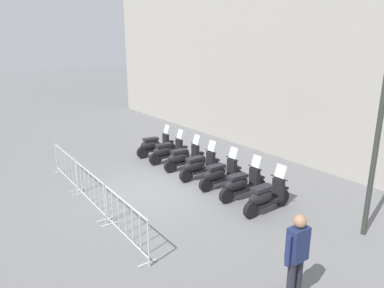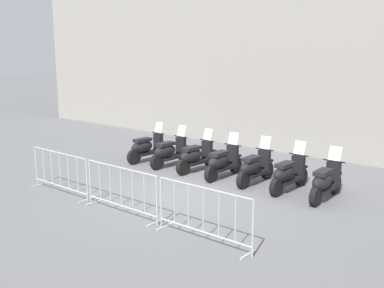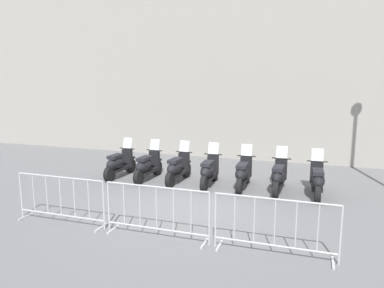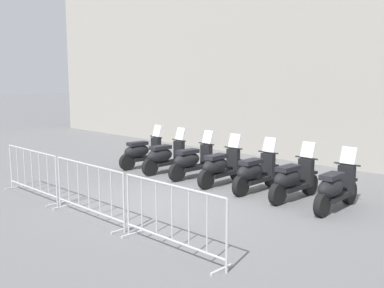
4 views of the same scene
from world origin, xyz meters
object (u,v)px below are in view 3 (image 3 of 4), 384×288
at_px(motorcycle_1, 147,166).
at_px(motorcycle_5, 279,177).
at_px(motorcycle_4, 243,174).
at_px(motorcycle_2, 178,168).
at_px(barrier_segment_1, 156,212).
at_px(barrier_segment_0, 61,200).
at_px(motorcycle_3, 209,171).
at_px(barrier_segment_2, 275,227).
at_px(motorcycle_0, 119,164).
at_px(motorcycle_6, 317,181).

height_order(motorcycle_1, motorcycle_5, same).
bearing_deg(motorcycle_4, motorcycle_2, -179.95).
xyz_separation_m(motorcycle_5, barrier_segment_1, (-2.05, -3.82, 0.07)).
relative_size(motorcycle_1, barrier_segment_0, 0.78).
height_order(motorcycle_1, motorcycle_3, same).
relative_size(motorcycle_3, motorcycle_5, 1.00).
height_order(barrier_segment_0, barrier_segment_2, same).
relative_size(motorcycle_0, motorcycle_4, 1.00).
height_order(motorcycle_6, barrier_segment_1, motorcycle_6).
distance_m(motorcycle_2, barrier_segment_1, 3.97).
xyz_separation_m(motorcycle_2, barrier_segment_1, (1.01, -3.83, 0.07)).
relative_size(motorcycle_3, barrier_segment_1, 0.78).
bearing_deg(motorcycle_3, motorcycle_5, 1.27).
xyz_separation_m(barrier_segment_1, barrier_segment_2, (2.31, -0.01, 0.00)).
bearing_deg(motorcycle_4, motorcycle_5, -0.82).
relative_size(motorcycle_3, motorcycle_6, 1.00).
relative_size(motorcycle_2, motorcycle_5, 1.00).
xyz_separation_m(motorcycle_1, motorcycle_6, (5.11, -0.04, 0.00)).
xyz_separation_m(motorcycle_0, motorcycle_3, (3.07, -0.02, 0.00)).
xyz_separation_m(motorcycle_0, motorcycle_2, (2.04, 0.03, 0.00)).
distance_m(motorcycle_3, motorcycle_6, 3.06).
relative_size(motorcycle_1, motorcycle_3, 1.00).
xyz_separation_m(motorcycle_4, motorcycle_5, (1.02, -0.01, 0.00)).
bearing_deg(motorcycle_5, motorcycle_1, -179.58).
distance_m(motorcycle_5, barrier_segment_0, 5.79).
relative_size(motorcycle_4, barrier_segment_2, 0.77).
bearing_deg(motorcycle_1, motorcycle_2, 2.42).
bearing_deg(motorcycle_4, barrier_segment_2, -71.67).
height_order(motorcycle_0, motorcycle_3, same).
relative_size(motorcycle_5, barrier_segment_2, 0.78).
xyz_separation_m(motorcycle_0, barrier_segment_1, (3.06, -3.80, 0.07)).
bearing_deg(motorcycle_6, motorcycle_2, 178.78).
distance_m(motorcycle_0, motorcycle_3, 3.07).
bearing_deg(motorcycle_5, motorcycle_4, 179.18).
distance_m(motorcycle_2, barrier_segment_0, 4.04).
bearing_deg(motorcycle_1, barrier_segment_2, -41.19).
bearing_deg(motorcycle_4, motorcycle_6, -2.48).
bearing_deg(motorcycle_2, barrier_segment_2, -49.16).
bearing_deg(barrier_segment_0, motorcycle_0, 101.17).
height_order(motorcycle_2, barrier_segment_2, motorcycle_2).
bearing_deg(barrier_segment_1, motorcycle_2, 104.81).
height_order(motorcycle_0, barrier_segment_1, motorcycle_0).
distance_m(motorcycle_1, barrier_segment_1, 4.30).
height_order(motorcycle_1, barrier_segment_2, motorcycle_1).
bearing_deg(motorcycle_0, motorcycle_1, -0.54).
bearing_deg(motorcycle_5, motorcycle_6, -4.13).
relative_size(motorcycle_4, barrier_segment_0, 0.77).
distance_m(motorcycle_2, motorcycle_5, 3.06).
height_order(motorcycle_2, motorcycle_6, same).
height_order(motorcycle_1, motorcycle_6, same).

